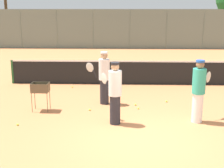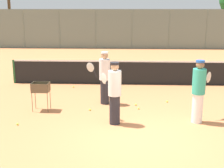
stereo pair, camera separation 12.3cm
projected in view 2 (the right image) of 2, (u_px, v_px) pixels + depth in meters
The scene contains 14 objects.
ground_plane at pixel (142, 139), 8.09m from camera, with size 80.00×80.00×0.00m, color #D37F4C.
tennis_net at pixel (136, 72), 13.83m from camera, with size 11.14×0.10×1.07m.
back_fence at pixel (132, 29), 26.02m from camera, with size 30.74×0.08×3.27m.
player_white_outfit at pixel (115, 92), 8.98m from camera, with size 0.67×0.79×1.83m.
player_red_cap at pixel (199, 91), 9.09m from camera, with size 0.71×0.77×1.87m.
player_yellow_shirt at pixel (104, 77), 10.92m from camera, with size 0.91×0.46×1.86m.
ball_cart at pixel (40, 90), 10.24m from camera, with size 0.56×0.41×0.94m.
tennis_ball_0 at pixel (139, 108), 10.50m from camera, with size 0.07×0.07×0.07m, color #D1E54C.
tennis_ball_1 at pixel (17, 124), 9.07m from camera, with size 0.07×0.07×0.07m, color #D1E54C.
tennis_ball_2 at pixel (136, 105), 10.91m from camera, with size 0.07×0.07×0.07m, color #D1E54C.
tennis_ball_4 at pixel (167, 101), 11.28m from camera, with size 0.07×0.07×0.07m, color #D1E54C.
tennis_ball_5 at pixel (90, 110), 10.37m from camera, with size 0.07×0.07×0.07m, color #D1E54C.
tennis_ball_7 at pixel (73, 87), 13.40m from camera, with size 0.07×0.07×0.07m, color #D1E54C.
parked_car at pixel (179, 36), 30.56m from camera, with size 4.20×1.70×1.60m.
Camera 2 is at (-0.42, -7.56, 3.30)m, focal length 50.00 mm.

